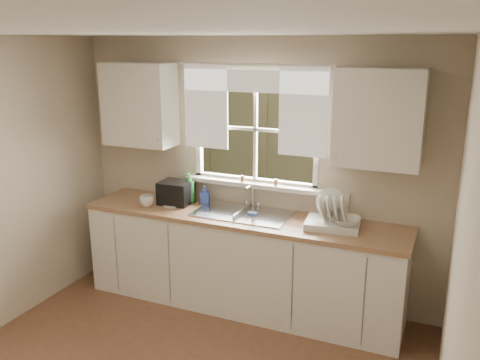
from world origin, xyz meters
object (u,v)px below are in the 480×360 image
at_px(soap_bottle_a, 189,188).
at_px(cup, 147,201).
at_px(dish_rack, 333,219).
at_px(black_appliance, 176,193).

xyz_separation_m(soap_bottle_a, cup, (-0.32, -0.27, -0.10)).
bearing_deg(dish_rack, cup, -174.79).
bearing_deg(cup, dish_rack, -19.08).
bearing_deg(soap_bottle_a, dish_rack, 14.71).
height_order(dish_rack, soap_bottle_a, dish_rack).
relative_size(dish_rack, black_appliance, 1.61).
relative_size(dish_rack, soap_bottle_a, 1.60).
relative_size(cup, black_appliance, 0.47).
relative_size(soap_bottle_a, cup, 2.14).
bearing_deg(black_appliance, soap_bottle_a, 29.49).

